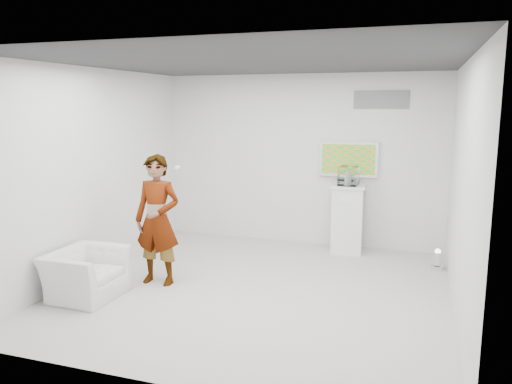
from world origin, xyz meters
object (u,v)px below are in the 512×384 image
person (157,220)px  floor_uplight (437,260)px  pedestal (347,219)px  tv (349,159)px  armchair (86,274)px

person → floor_uplight: (3.72, 1.84, -0.75)m
person → pedestal: bearing=45.2°
person → floor_uplight: person is taller
tv → armchair: tv is taller
pedestal → tv: bearing=99.8°
tv → armchair: 4.62m
pedestal → floor_uplight: bearing=-19.4°
person → armchair: person is taller
pedestal → floor_uplight: size_ratio=3.77×
person → tv: bearing=49.3°
tv → person: tv is taller
tv → person: (-2.23, -2.64, -0.65)m
tv → armchair: (-2.88, -3.39, -1.24)m
pedestal → floor_uplight: (1.45, -0.51, -0.42)m
person → armchair: (-0.65, -0.75, -0.60)m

